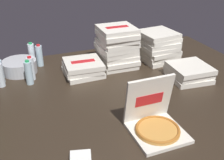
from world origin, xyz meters
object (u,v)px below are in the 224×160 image
(pizza_stack_center_far, at_px, (158,46))
(water_bottle_5, at_px, (0,71))
(water_bottle_6, at_px, (0,75))
(open_pizza_box, at_px, (155,122))
(pizza_stack_right_near, at_px, (83,68))
(water_bottle_2, at_px, (31,69))
(napkin_pile, at_px, (81,160))
(pizza_stack_left_far, at_px, (189,72))
(water_bottle_1, at_px, (29,73))
(water_bottle_3, at_px, (32,54))
(pizza_stack_center_near, at_px, (117,47))
(water_bottle_4, at_px, (39,56))
(ice_bucket, at_px, (20,67))

(pizza_stack_center_far, distance_m, water_bottle_5, 1.63)
(water_bottle_5, bearing_deg, water_bottle_6, -90.95)
(open_pizza_box, xyz_separation_m, pizza_stack_right_near, (-0.21, 1.05, -0.01))
(water_bottle_2, bearing_deg, napkin_pile, -84.10)
(pizza_stack_center_far, height_order, water_bottle_5, pizza_stack_center_far)
(pizza_stack_left_far, distance_m, water_bottle_1, 1.51)
(open_pizza_box, relative_size, pizza_stack_right_near, 0.98)
(pizza_stack_center_far, distance_m, water_bottle_1, 1.38)
(pizza_stack_right_near, height_order, water_bottle_1, water_bottle_1)
(water_bottle_3, bearing_deg, water_bottle_1, -100.19)
(open_pizza_box, xyz_separation_m, pizza_stack_center_far, (0.65, 1.09, 0.09))
(water_bottle_1, relative_size, napkin_pile, 1.88)
(pizza_stack_center_near, bearing_deg, water_bottle_1, -174.70)
(open_pizza_box, bearing_deg, water_bottle_1, 124.95)
(pizza_stack_center_far, xyz_separation_m, pizza_stack_left_far, (0.05, -0.50, -0.09))
(water_bottle_3, bearing_deg, pizza_stack_center_near, -24.90)
(pizza_stack_center_far, distance_m, pizza_stack_left_far, 0.52)
(pizza_stack_center_far, xyz_separation_m, pizza_stack_right_near, (-0.87, -0.04, -0.09))
(pizza_stack_left_far, xyz_separation_m, water_bottle_2, (-1.41, 0.54, 0.04))
(pizza_stack_right_near, relative_size, water_bottle_2, 1.63)
(water_bottle_1, height_order, water_bottle_3, same)
(open_pizza_box, relative_size, water_bottle_4, 1.60)
(pizza_stack_center_far, height_order, water_bottle_2, pizza_stack_center_far)
(pizza_stack_center_far, xyz_separation_m, water_bottle_6, (-1.63, 0.00, -0.05))
(water_bottle_6, distance_m, napkin_pile, 1.28)
(water_bottle_2, bearing_deg, water_bottle_1, -108.52)
(pizza_stack_center_near, xyz_separation_m, pizza_stack_left_far, (0.52, -0.54, -0.14))
(ice_bucket, xyz_separation_m, water_bottle_4, (0.22, 0.09, 0.05))
(pizza_stack_center_near, xyz_separation_m, water_bottle_2, (-0.88, 0.00, -0.10))
(water_bottle_5, bearing_deg, pizza_stack_right_near, -8.88)
(water_bottle_5, xyz_separation_m, water_bottle_6, (-0.00, -0.08, 0.00))
(napkin_pile, bearing_deg, pizza_stack_center_near, 58.84)
(ice_bucket, height_order, napkin_pile, ice_bucket)
(pizza_stack_right_near, height_order, pizza_stack_left_far, pizza_stack_right_near)
(open_pizza_box, xyz_separation_m, pizza_stack_left_far, (0.71, 0.59, -0.01))
(water_bottle_4, bearing_deg, open_pizza_box, -67.96)
(ice_bucket, relative_size, water_bottle_6, 1.43)
(water_bottle_2, bearing_deg, water_bottle_5, 171.28)
(pizza_stack_left_far, height_order, napkin_pile, pizza_stack_left_far)
(water_bottle_2, xyz_separation_m, water_bottle_5, (-0.28, 0.04, 0.00))
(water_bottle_3, bearing_deg, pizza_stack_right_near, -46.71)
(pizza_stack_center_near, xyz_separation_m, water_bottle_6, (-1.16, -0.04, -0.10))
(water_bottle_1, xyz_separation_m, water_bottle_5, (-0.25, 0.13, 0.00))
(pizza_stack_center_near, xyz_separation_m, water_bottle_1, (-0.91, -0.08, -0.10))
(open_pizza_box, bearing_deg, pizza_stack_center_near, 80.76)
(ice_bucket, bearing_deg, pizza_stack_left_far, -26.38)
(pizza_stack_right_near, relative_size, water_bottle_6, 1.63)
(water_bottle_4, bearing_deg, napkin_pile, -89.78)
(water_bottle_1, relative_size, water_bottle_5, 1.00)
(napkin_pile, bearing_deg, pizza_stack_left_far, 28.94)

